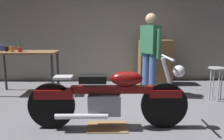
# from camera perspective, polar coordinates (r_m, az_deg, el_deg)

# --- Properties ---
(ground_plane) EXTENTS (12.00, 12.00, 0.00)m
(ground_plane) POSITION_cam_1_polar(r_m,az_deg,el_deg) (3.44, 0.93, -12.84)
(ground_plane) COLOR slate
(back_wall) EXTENTS (8.00, 0.12, 3.10)m
(back_wall) POSITION_cam_1_polar(r_m,az_deg,el_deg) (5.96, -0.24, 12.19)
(back_wall) COLOR gray
(back_wall) RESTS_ON ground_plane
(workbench) EXTENTS (1.30, 0.64, 0.90)m
(workbench) POSITION_cam_1_polar(r_m,az_deg,el_deg) (5.05, -21.01, 3.20)
(workbench) COLOR brown
(workbench) RESTS_ON ground_plane
(motorcycle) EXTENTS (2.19, 0.60, 1.00)m
(motorcycle) POSITION_cam_1_polar(r_m,az_deg,el_deg) (3.06, -0.70, -6.81)
(motorcycle) COLOR black
(motorcycle) RESTS_ON ground_plane
(person_standing) EXTENTS (0.39, 0.50, 1.67)m
(person_standing) POSITION_cam_1_polar(r_m,az_deg,el_deg) (4.60, 9.69, 4.83)
(person_standing) COLOR #44639C
(person_standing) RESTS_ON ground_plane
(shop_stool) EXTENTS (0.32, 0.32, 0.64)m
(shop_stool) POSITION_cam_1_polar(r_m,az_deg,el_deg) (4.72, 25.18, -1.10)
(shop_stool) COLOR #B2B2B7
(shop_stool) RESTS_ON ground_plane
(wooden_dresser) EXTENTS (0.80, 0.47, 1.10)m
(wooden_dresser) POSITION_cam_1_polar(r_m,az_deg,el_deg) (5.65, 11.00, 1.94)
(wooden_dresser) COLOR brown
(wooden_dresser) RESTS_ON ground_plane
(drip_tray) EXTENTS (0.56, 0.40, 0.01)m
(drip_tray) POSITION_cam_1_polar(r_m,az_deg,el_deg) (3.23, -1.16, -14.34)
(drip_tray) COLOR olive
(drip_tray) RESTS_ON ground_plane
(mug_orange_travel) EXTENTS (0.12, 0.08, 0.11)m
(mug_orange_travel) POSITION_cam_1_polar(r_m,az_deg,el_deg) (5.04, -24.21, 4.91)
(mug_orange_travel) COLOR orange
(mug_orange_travel) RESTS_ON workbench
(mug_blue_enamel) EXTENTS (0.12, 0.09, 0.11)m
(mug_blue_enamel) POSITION_cam_1_polar(r_m,az_deg,el_deg) (5.37, -26.39, 5.01)
(mug_blue_enamel) COLOR #2D51AD
(mug_blue_enamel) RESTS_ON workbench
(mug_red_diner) EXTENTS (0.11, 0.08, 0.09)m
(mug_red_diner) POSITION_cam_1_polar(r_m,az_deg,el_deg) (4.93, -22.47, 4.81)
(mug_red_diner) COLOR red
(mug_red_diner) RESTS_ON workbench
(mug_black_matte) EXTENTS (0.11, 0.08, 0.10)m
(mug_black_matte) POSITION_cam_1_polar(r_m,az_deg,el_deg) (5.20, -25.36, 4.87)
(mug_black_matte) COLOR black
(mug_black_matte) RESTS_ON workbench
(bottle) EXTENTS (0.06, 0.06, 0.24)m
(bottle) POSITION_cam_1_polar(r_m,az_deg,el_deg) (5.06, -22.51, 5.50)
(bottle) COLOR #4C8C4C
(bottle) RESTS_ON workbench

